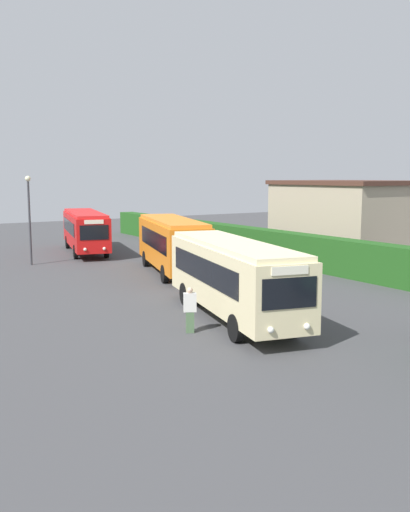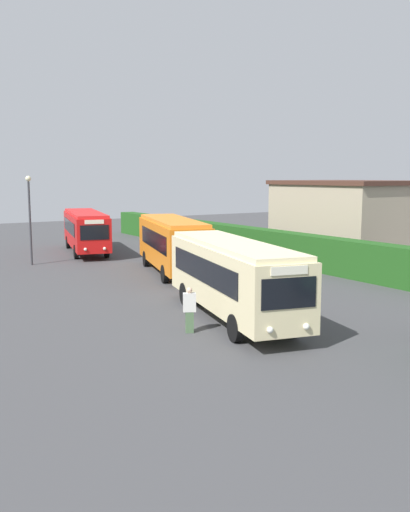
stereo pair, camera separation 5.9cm
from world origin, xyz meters
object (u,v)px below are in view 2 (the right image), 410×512
(bus_orange, at_px, (172,242))
(bus_cream, at_px, (233,275))
(person_left, at_px, (289,293))
(bus_red, at_px, (86,229))
(person_center, at_px, (190,309))
(lamppost, at_px, (30,210))

(bus_orange, relative_size, bus_cream, 0.97)
(bus_orange, relative_size, person_left, 5.93)
(bus_cream, bearing_deg, bus_red, -171.82)
(bus_orange, distance_m, person_center, 13.13)
(person_left, bearing_deg, bus_orange, 30.80)
(bus_cream, relative_size, person_center, 5.95)
(bus_cream, distance_m, person_left, 2.75)
(person_left, relative_size, person_center, 0.97)
(bus_cream, height_order, person_center, bus_cream)
(bus_orange, bearing_deg, person_center, 170.26)
(bus_red, xyz_separation_m, person_left, (23.04, 0.27, -0.93))
(person_center, bearing_deg, lamppost, -151.49)
(bus_red, bearing_deg, lamppost, -39.89)
(bus_red, height_order, person_left, bus_red)
(bus_orange, xyz_separation_m, lamppost, (-7.76, -6.25, 1.73))
(bus_cream, xyz_separation_m, lamppost, (-18.67, -2.93, 1.78))
(lamppost, bearing_deg, bus_cream, 8.91)
(person_center, xyz_separation_m, lamppost, (-19.48, -0.41, 2.71))
(person_center, relative_size, lamppost, 0.30)
(person_center, bearing_deg, bus_red, -164.28)
(bus_red, height_order, bus_cream, bus_cream)
(bus_red, height_order, lamppost, lamppost)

